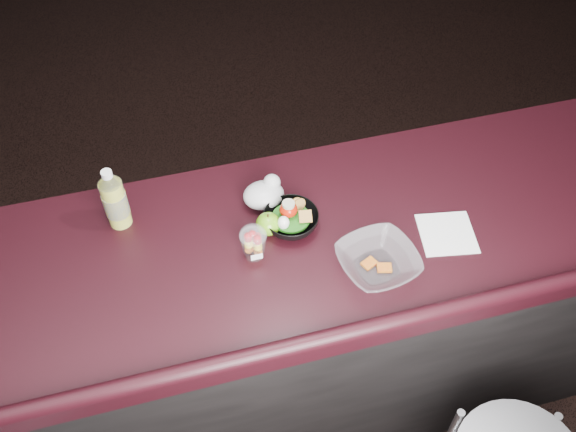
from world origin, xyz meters
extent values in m
cube|color=black|center=(0.00, 0.30, 0.49)|extent=(4.00, 0.65, 0.98)
cube|color=black|center=(0.00, 0.30, 1.00)|extent=(4.06, 0.71, 0.04)
cylinder|color=gold|center=(-0.39, 0.50, 1.10)|extent=(0.07, 0.07, 0.17)
cylinder|color=white|center=(-0.39, 0.50, 1.10)|extent=(0.07, 0.07, 0.17)
cone|color=white|center=(-0.39, 0.50, 1.20)|extent=(0.07, 0.07, 0.03)
cylinder|color=white|center=(-0.39, 0.50, 1.23)|extent=(0.03, 0.03, 0.02)
cylinder|color=#072D99|center=(-0.39, 0.50, 1.10)|extent=(0.07, 0.07, 0.08)
ellipsoid|color=white|center=(-0.03, 0.27, 1.11)|extent=(0.08, 0.08, 0.04)
ellipsoid|color=#48870F|center=(0.03, 0.35, 1.05)|extent=(0.07, 0.07, 0.07)
cylinder|color=black|center=(0.03, 0.35, 1.09)|extent=(0.01, 0.01, 0.01)
ellipsoid|color=silver|center=(0.04, 0.46, 1.06)|extent=(0.13, 0.10, 0.07)
sphere|color=silver|center=(0.07, 0.48, 1.09)|extent=(0.05, 0.05, 0.05)
imported|color=black|center=(0.10, 0.35, 1.05)|extent=(0.22, 0.22, 0.05)
cylinder|color=#0F470C|center=(0.10, 0.35, 1.06)|extent=(0.11, 0.11, 0.01)
ellipsoid|color=#A31606|center=(0.10, 0.36, 1.08)|extent=(0.05, 0.05, 0.05)
cylinder|color=beige|center=(0.10, 0.36, 1.11)|extent=(0.04, 0.04, 0.01)
ellipsoid|color=white|center=(0.07, 0.32, 1.07)|extent=(0.04, 0.04, 0.04)
imported|color=silver|center=(0.30, 0.14, 1.05)|extent=(0.26, 0.26, 0.05)
cube|color=#990F0C|center=(0.27, 0.15, 1.03)|extent=(0.05, 0.05, 0.01)
cube|color=#990F0C|center=(0.31, 0.12, 1.03)|extent=(0.05, 0.04, 0.01)
cube|color=white|center=(0.54, 0.20, 1.02)|extent=(0.19, 0.19, 0.00)
camera|label=1|loc=(-0.23, -0.83, 2.50)|focal=40.00mm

